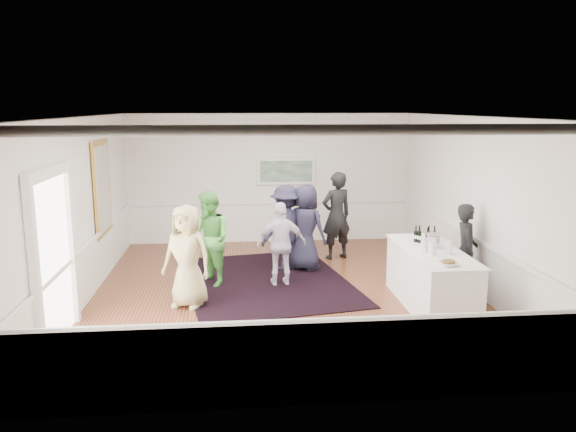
{
  "coord_description": "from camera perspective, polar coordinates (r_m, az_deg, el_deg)",
  "views": [
    {
      "loc": [
        -0.88,
        -9.84,
        3.39
      ],
      "look_at": [
        0.09,
        0.2,
        1.39
      ],
      "focal_mm": 35.0,
      "sensor_mm": 36.0,
      "label": 1
    }
  ],
  "objects": [
    {
      "name": "bartender",
      "position": [
        10.49,
        17.61,
        -3.36
      ],
      "size": [
        0.53,
        0.69,
        1.69
      ],
      "primitive_type": "imported",
      "rotation": [
        0.0,
        0.0,
        1.34
      ],
      "color": "black",
      "rests_on": "floor"
    },
    {
      "name": "guest_dark_b",
      "position": [
        12.51,
        4.94,
        0.04
      ],
      "size": [
        0.83,
        0.68,
        1.96
      ],
      "primitive_type": "imported",
      "rotation": [
        0.0,
        0.0,
        3.48
      ],
      "color": "black",
      "rests_on": "floor"
    },
    {
      "name": "wall_right",
      "position": [
        10.92,
        18.23,
        1.21
      ],
      "size": [
        0.02,
        8.0,
        3.2
      ],
      "primitive_type": "cube",
      "color": "white",
      "rests_on": "floor"
    },
    {
      "name": "mirror",
      "position": [
        11.55,
        -18.34,
        2.72
      ],
      "size": [
        0.05,
        1.25,
        1.85
      ],
      "color": "gold",
      "rests_on": "wall_left"
    },
    {
      "name": "guest_dark_a",
      "position": [
        11.65,
        -0.2,
        -1.19
      ],
      "size": [
        1.33,
        1.15,
        1.78
      ],
      "primitive_type": "imported",
      "rotation": [
        0.0,
        0.0,
        3.66
      ],
      "color": "#1D1C2E",
      "rests_on": "floor"
    },
    {
      "name": "wall_back",
      "position": [
        13.99,
        -1.86,
        3.85
      ],
      "size": [
        7.0,
        0.02,
        3.2
      ],
      "primitive_type": "cube",
      "color": "white",
      "rests_on": "floor"
    },
    {
      "name": "area_rug",
      "position": [
        11.06,
        -2.23,
        -6.59
      ],
      "size": [
        3.7,
        4.47,
        0.02
      ],
      "primitive_type": "cube",
      "rotation": [
        0.0,
        0.0,
        0.17
      ],
      "color": "black",
      "rests_on": "floor"
    },
    {
      "name": "guest_green",
      "position": [
        10.72,
        -7.96,
        -2.32
      ],
      "size": [
        1.04,
        1.1,
        1.8
      ],
      "primitive_type": "imported",
      "rotation": [
        0.0,
        0.0,
        -1.01
      ],
      "color": "#4FA742",
      "rests_on": "floor"
    },
    {
      "name": "nut_bowl",
      "position": [
        8.88,
        16.0,
        -4.61
      ],
      "size": [
        0.29,
        0.29,
        0.08
      ],
      "color": "white",
      "rests_on": "serving_table"
    },
    {
      "name": "wine_bottles",
      "position": [
        10.22,
        13.67,
        -1.77
      ],
      "size": [
        0.4,
        0.24,
        0.31
      ],
      "color": "black",
      "rests_on": "serving_table"
    },
    {
      "name": "serving_table",
      "position": [
        9.89,
        14.3,
        -6.13
      ],
      "size": [
        0.93,
        2.46,
        1.0
      ],
      "color": "white",
      "rests_on": "floor"
    },
    {
      "name": "ceiling",
      "position": [
        9.89,
        -0.4,
        10.11
      ],
      "size": [
        7.0,
        8.0,
        0.02
      ],
      "primitive_type": "cube",
      "color": "white",
      "rests_on": "wall_back"
    },
    {
      "name": "guest_lilac",
      "position": [
        10.64,
        -0.68,
        -2.86
      ],
      "size": [
        0.97,
        0.46,
        1.61
      ],
      "primitive_type": "imported",
      "rotation": [
        0.0,
        0.0,
        3.21
      ],
      "color": "silver",
      "rests_on": "floor"
    },
    {
      "name": "landscape_painting",
      "position": [
        13.94,
        -0.2,
        4.57
      ],
      "size": [
        1.44,
        0.06,
        0.66
      ],
      "color": "white",
      "rests_on": "wall_back"
    },
    {
      "name": "wall_front",
      "position": [
        6.17,
        2.96,
        -5.64
      ],
      "size": [
        7.0,
        0.02,
        3.2
      ],
      "primitive_type": "cube",
      "color": "white",
      "rests_on": "floor"
    },
    {
      "name": "guest_tan",
      "position": [
        9.64,
        -10.22,
        -4.05
      ],
      "size": [
        1.01,
        0.85,
        1.77
      ],
      "primitive_type": "imported",
      "rotation": [
        0.0,
        0.0,
        -0.4
      ],
      "color": "tan",
      "rests_on": "floor"
    },
    {
      "name": "floor",
      "position": [
        10.45,
        -0.37,
        -7.72
      ],
      "size": [
        8.0,
        8.0,
        0.0
      ],
      "primitive_type": "plane",
      "color": "brown",
      "rests_on": "ground"
    },
    {
      "name": "doorway",
      "position": [
        8.58,
        -22.77,
        -2.97
      ],
      "size": [
        0.1,
        1.78,
        2.56
      ],
      "color": "white",
      "rests_on": "wall_left"
    },
    {
      "name": "wainscoting",
      "position": [
        10.3,
        -0.38,
        -5.09
      ],
      "size": [
        7.0,
        8.0,
        1.0
      ],
      "primitive_type": null,
      "color": "white",
      "rests_on": "floor"
    },
    {
      "name": "guest_navy",
      "position": [
        11.62,
        1.81,
        -1.19
      ],
      "size": [
        1.04,
        1.0,
        1.79
      ],
      "primitive_type": "imported",
      "rotation": [
        0.0,
        0.0,
        2.45
      ],
      "color": "#1D1C2E",
      "rests_on": "floor"
    },
    {
      "name": "wall_left",
      "position": [
        10.34,
        -20.09,
        0.56
      ],
      "size": [
        0.02,
        8.0,
        3.2
      ],
      "primitive_type": "cube",
      "color": "white",
      "rests_on": "floor"
    },
    {
      "name": "ice_bucket",
      "position": [
        9.89,
        14.43,
        -2.46
      ],
      "size": [
        0.26,
        0.26,
        0.25
      ],
      "primitive_type": "cylinder",
      "color": "silver",
      "rests_on": "serving_table"
    },
    {
      "name": "juice_pitchers",
      "position": [
        9.5,
        14.74,
        -3.02
      ],
      "size": [
        0.46,
        0.32,
        0.24
      ],
      "color": "#6CB540",
      "rests_on": "serving_table"
    }
  ]
}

